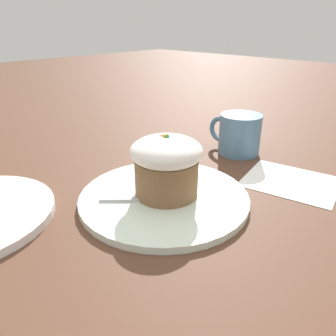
{
  "coord_description": "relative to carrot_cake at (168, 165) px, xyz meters",
  "views": [
    {
      "loc": [
        -0.31,
        0.31,
        0.25
      ],
      "look_at": [
        -0.0,
        -0.01,
        0.05
      ],
      "focal_mm": 35.0,
      "sensor_mm": 36.0,
      "label": 1
    }
  ],
  "objects": [
    {
      "name": "spoon",
      "position": [
        0.0,
        0.03,
        -0.05
      ],
      "size": [
        0.1,
        0.1,
        0.01
      ],
      "color": "#B7B7BC",
      "rests_on": "dessert_plate"
    },
    {
      "name": "paper_napkin",
      "position": [
        -0.11,
        -0.19,
        -0.06
      ],
      "size": [
        0.17,
        0.15,
        0.0
      ],
      "color": "white",
      "rests_on": "ground_plane"
    },
    {
      "name": "ground_plane",
      "position": [
        0.0,
        0.01,
        -0.06
      ],
      "size": [
        4.0,
        4.0,
        0.0
      ],
      "primitive_type": "plane",
      "color": "#513323"
    },
    {
      "name": "dessert_plate",
      "position": [
        0.0,
        0.01,
        -0.05
      ],
      "size": [
        0.26,
        0.26,
        0.01
      ],
      "color": "silver",
      "rests_on": "ground_plane"
    },
    {
      "name": "coffee_cup",
      "position": [
        0.03,
        -0.24,
        -0.02
      ],
      "size": [
        0.12,
        0.08,
        0.08
      ],
      "color": "teal",
      "rests_on": "ground_plane"
    },
    {
      "name": "carrot_cake",
      "position": [
        0.0,
        0.0,
        0.0
      ],
      "size": [
        0.11,
        0.11,
        0.1
      ],
      "color": "brown",
      "rests_on": "dessert_plate"
    }
  ]
}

